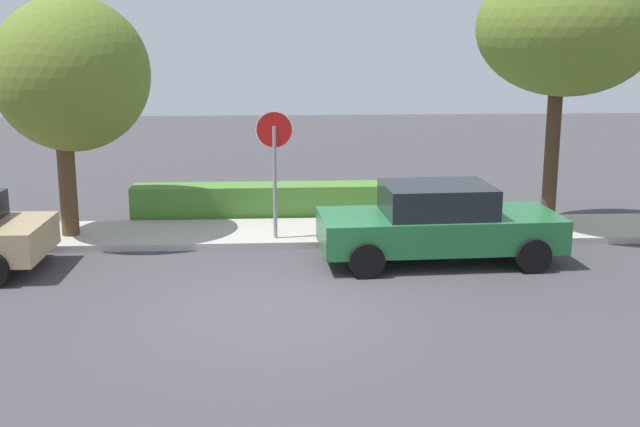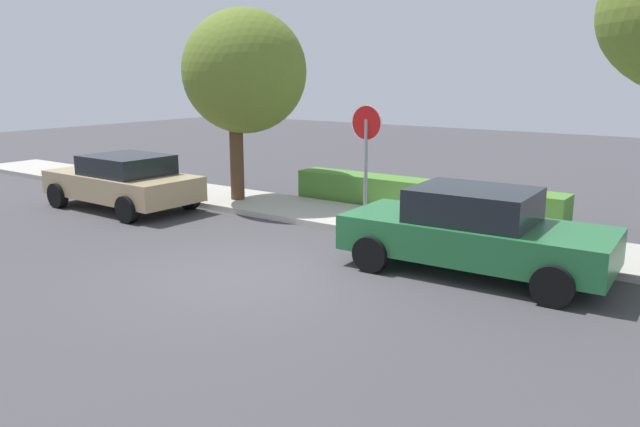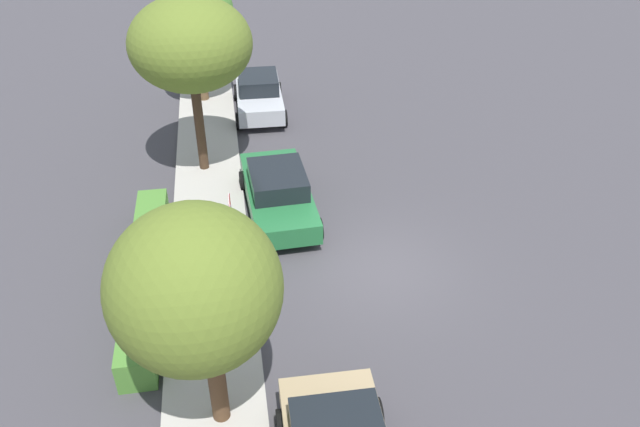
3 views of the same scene
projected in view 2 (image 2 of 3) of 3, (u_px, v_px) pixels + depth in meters
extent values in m
plane|color=#423F44|center=(245.00, 277.00, 10.60)|extent=(60.00, 60.00, 0.00)
cube|color=#B2ADA3|center=(380.00, 222.00, 14.20)|extent=(32.00, 2.16, 0.14)
cylinder|color=gray|center=(366.00, 176.00, 13.42)|extent=(0.08, 0.08, 2.43)
cylinder|color=white|center=(367.00, 123.00, 13.16)|extent=(0.76, 0.04, 0.76)
cylinder|color=red|center=(367.00, 123.00, 13.16)|extent=(0.71, 0.05, 0.71)
cube|color=#236B38|center=(475.00, 239.00, 10.67)|extent=(4.56, 2.01, 0.62)
cube|color=black|center=(474.00, 205.00, 10.57)|extent=(2.06, 1.69, 0.56)
cylinder|color=black|center=(578.00, 256.00, 10.67)|extent=(0.65, 0.25, 0.64)
cylinder|color=black|center=(553.00, 286.00, 9.18)|extent=(0.65, 0.25, 0.64)
cylinder|color=black|center=(415.00, 232.00, 12.29)|extent=(0.65, 0.25, 0.64)
cylinder|color=black|center=(371.00, 254.00, 10.81)|extent=(0.65, 0.25, 0.64)
cube|color=tan|center=(122.00, 185.00, 15.86)|extent=(4.24, 1.95, 0.61)
cube|color=black|center=(127.00, 165.00, 15.60)|extent=(1.99, 1.69, 0.48)
cylinder|color=black|center=(58.00, 195.00, 16.02)|extent=(0.64, 0.23, 0.64)
cylinder|color=black|center=(120.00, 185.00, 17.49)|extent=(0.64, 0.23, 0.64)
cylinder|color=black|center=(127.00, 210.00, 14.35)|extent=(0.64, 0.23, 0.64)
cylinder|color=black|center=(189.00, 197.00, 15.83)|extent=(0.64, 0.23, 0.64)
cylinder|color=#513823|center=(237.00, 160.00, 16.26)|extent=(0.36, 0.36, 2.35)
ellipsoid|color=olive|center=(244.00, 71.00, 15.80)|extent=(3.16, 3.16, 3.13)
cube|color=#4C8433|center=(421.00, 197.00, 15.29)|extent=(6.96, 0.83, 0.82)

